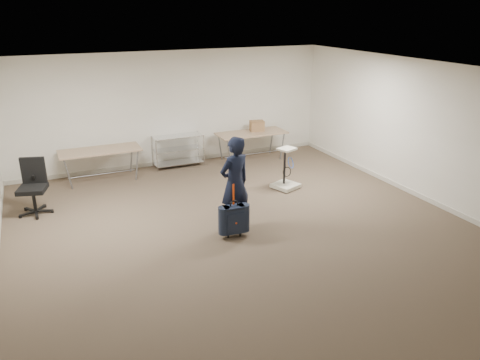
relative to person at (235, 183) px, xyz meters
name	(u,v)px	position (x,y,z in m)	size (l,w,h in m)	color
ground	(250,236)	(0.09, -0.44, -0.85)	(9.00, 9.00, 0.00)	#473A2B
room_shell	(220,205)	(0.09, 0.94, -0.80)	(8.00, 9.00, 9.00)	silver
folding_table_left	(100,152)	(-1.81, 3.51, -0.17)	(1.80, 0.75, 0.73)	#A07F62
folding_table_right	(251,134)	(1.99, 3.51, -0.17)	(1.80, 0.75, 0.73)	#A07F62
wire_shelf	(178,149)	(0.09, 3.76, -0.41)	(1.22, 0.47, 0.80)	silver
person	(235,183)	(0.00, 0.00, 0.00)	(0.62, 0.41, 1.70)	black
suitcase	(234,219)	(-0.16, -0.34, -0.52)	(0.37, 0.24, 0.98)	black
office_chair	(34,197)	(-3.27, 2.17, -0.53)	(0.65, 0.65, 1.07)	black
equipment_cart	(286,178)	(1.80, 1.33, -0.61)	(0.64, 0.64, 0.92)	beige
cardboard_box	(257,126)	(2.19, 3.59, 0.01)	(0.35, 0.26, 0.26)	#9F804A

